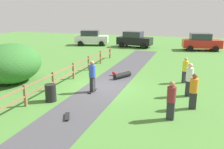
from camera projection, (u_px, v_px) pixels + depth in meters
ground_plane at (103, 88)px, 14.87m from camera, size 60.00×60.00×0.00m
asphalt_path at (103, 88)px, 14.86m from camera, size 2.40×28.00×0.02m
wooden_fence at (64, 74)px, 15.48m from camera, size 0.12×18.12×1.10m
bush_large at (11, 63)px, 15.70m from camera, size 3.53×4.23×2.51m
trash_bin at (51, 93)px, 12.64m from camera, size 0.56×0.56×0.90m
skater_riding at (92, 75)px, 13.85m from camera, size 0.41×0.81×1.80m
skater_fallen at (122, 75)px, 16.98m from camera, size 1.37×1.43×0.36m
skateboard_loose at (67, 116)px, 10.76m from camera, size 0.53×0.81×0.08m
bystander_orange at (194, 90)px, 11.56m from camera, size 0.41×0.41×1.73m
bystander_white at (189, 78)px, 13.25m from camera, size 0.44×0.44×1.82m
bystander_yellow at (185, 69)px, 15.68m from camera, size 0.53×0.53×1.65m
bystander_maroon at (171, 99)px, 10.42m from camera, size 0.41×0.41×1.71m
parked_car_black at (134, 39)px, 30.38m from camera, size 4.37×2.37×1.92m
parked_car_red at (201, 42)px, 28.02m from camera, size 4.44×2.57×1.92m
parked_car_white at (91, 38)px, 32.07m from camera, size 4.48×2.72×1.92m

